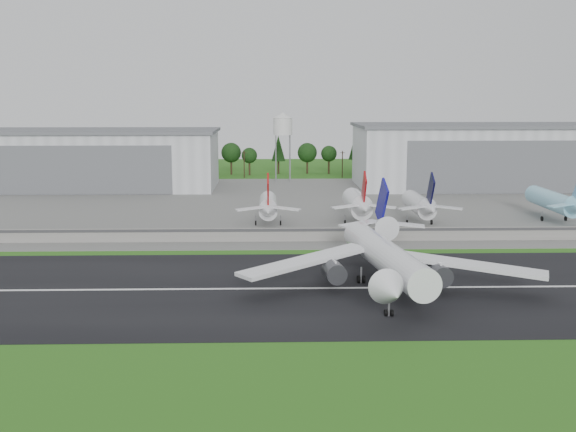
{
  "coord_description": "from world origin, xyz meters",
  "views": [
    {
      "loc": [
        -11.23,
        -121.88,
        35.73
      ],
      "look_at": [
        -6.79,
        40.0,
        9.0
      ],
      "focal_mm": 45.0,
      "sensor_mm": 36.0,
      "label": 1
    }
  ],
  "objects_px": {
    "main_airliner": "(386,264)",
    "parked_jet_navy": "(421,205)",
    "parked_jet_red_a": "(268,206)",
    "parked_jet_skyblue": "(557,202)",
    "parked_jet_red_b": "(358,204)"
  },
  "relations": [
    {
      "from": "parked_jet_red_a",
      "to": "parked_jet_skyblue",
      "type": "xyz_separation_m",
      "value": [
        83.27,
        5.04,
        0.17
      ]
    },
    {
      "from": "main_airliner",
      "to": "parked_jet_red_a",
      "type": "bearing_deg",
      "value": -78.92
    },
    {
      "from": "main_airliner",
      "to": "parked_jet_navy",
      "type": "height_order",
      "value": "main_airliner"
    },
    {
      "from": "parked_jet_red_b",
      "to": "parked_jet_skyblue",
      "type": "height_order",
      "value": "parked_jet_red_b"
    },
    {
      "from": "parked_jet_red_a",
      "to": "parked_jet_red_b",
      "type": "distance_m",
      "value": 25.18
    },
    {
      "from": "parked_jet_red_a",
      "to": "parked_jet_red_b",
      "type": "bearing_deg",
      "value": 0.17
    },
    {
      "from": "main_airliner",
      "to": "parked_jet_navy",
      "type": "relative_size",
      "value": 1.89
    },
    {
      "from": "main_airliner",
      "to": "parked_jet_navy",
      "type": "xyz_separation_m",
      "value": [
        20.74,
        66.95,
        1.03
      ]
    },
    {
      "from": "parked_jet_skyblue",
      "to": "parked_jet_navy",
      "type": "bearing_deg",
      "value": -172.92
    },
    {
      "from": "parked_jet_red_a",
      "to": "parked_jet_skyblue",
      "type": "height_order",
      "value": "parked_jet_skyblue"
    },
    {
      "from": "parked_jet_navy",
      "to": "parked_jet_skyblue",
      "type": "bearing_deg",
      "value": 7.08
    },
    {
      "from": "main_airliner",
      "to": "parked_jet_red_a",
      "type": "height_order",
      "value": "main_airliner"
    },
    {
      "from": "parked_jet_navy",
      "to": "parked_jet_skyblue",
      "type": "relative_size",
      "value": 0.84
    },
    {
      "from": "parked_jet_red_b",
      "to": "parked_jet_navy",
      "type": "bearing_deg",
      "value": -0.19
    },
    {
      "from": "main_airliner",
      "to": "parked_jet_skyblue",
      "type": "height_order",
      "value": "main_airliner"
    }
  ]
}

